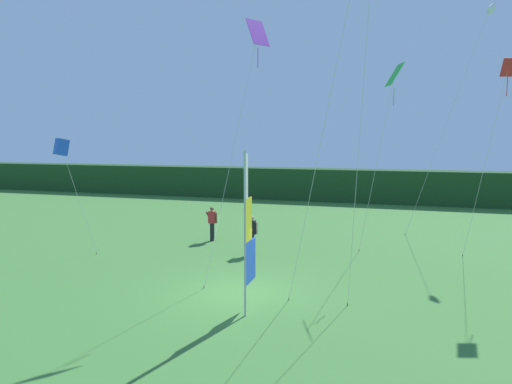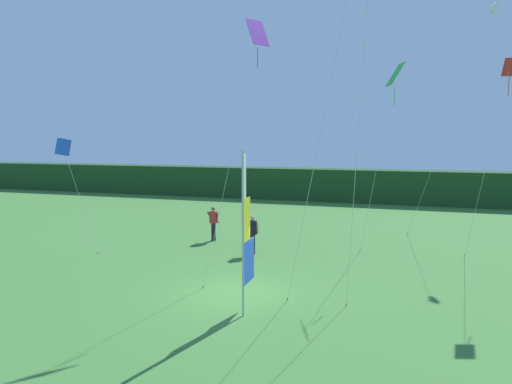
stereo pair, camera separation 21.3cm
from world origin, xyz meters
The scene contains 10 objects.
ground_plane centered at (0.00, 0.00, 0.00)m, with size 120.00×120.00×0.00m, color #3D7533.
distant_treeline centered at (0.00, 24.22, 1.33)m, with size 80.00×2.40×2.65m, color #1E421E.
banner_flag centered at (0.83, -1.47, 2.30)m, with size 0.06×1.03×4.80m.
person_near_banner centered at (-3.84, 7.10, 0.93)m, with size 0.55×0.48×1.73m.
person_mid_field centered at (-1.10, 5.09, 0.93)m, with size 0.55×0.48×1.75m.
kite_red_diamond_0 centered at (8.64, 5.26, 7.05)m, with size 1.11×2.65×8.03m.
kite_green_diamond_1 centered at (4.69, 5.07, 7.27)m, with size 1.69×2.55×8.04m.
kite_purple_diamond_3 centered at (-0.02, 2.09, 8.49)m, with size 1.75×2.47×9.37m.
kite_blue_box_4 centered at (-8.87, 2.48, 4.76)m, with size 1.48×0.98×5.16m.
kite_white_delta_5 centered at (9.16, 12.31, 11.51)m, with size 3.94×1.17×11.98m.
Camera 2 is at (5.00, -13.70, 5.09)m, focal length 31.73 mm.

